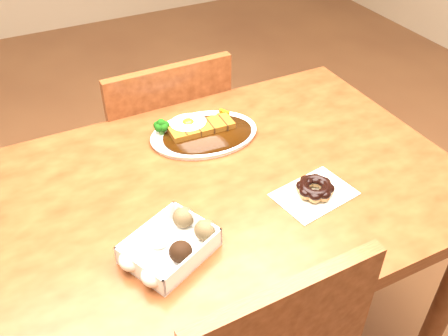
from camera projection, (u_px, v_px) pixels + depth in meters
name	position (u px, v px, depth m)	size (l,w,h in m)	color
table	(218.00, 215.00, 1.27)	(1.20, 0.80, 0.75)	#4E220F
chair_far	(162.00, 153.00, 1.77)	(0.43, 0.43, 0.87)	#4E220F
katsu_curry_plate	(202.00, 132.00, 1.36)	(0.31, 0.24, 0.06)	white
donut_box	(170.00, 246.00, 1.02)	(0.22, 0.20, 0.05)	white
pon_de_ring	(315.00, 189.00, 1.17)	(0.20, 0.16, 0.04)	silver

